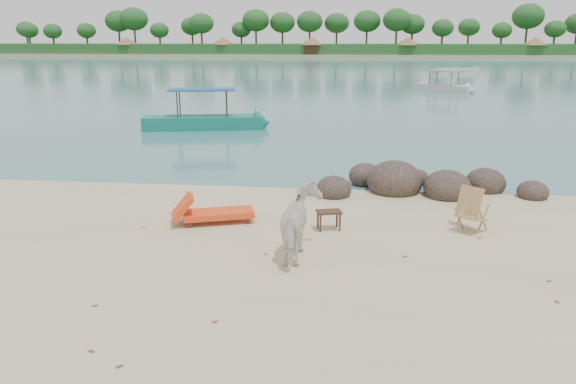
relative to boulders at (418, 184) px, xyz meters
name	(u,v)px	position (x,y,z in m)	size (l,w,h in m)	color
water	(348,64)	(-2.65, 83.94, -0.22)	(400.00, 400.00, 0.00)	#396F73
far_shore	(351,53)	(-2.65, 163.94, -0.22)	(420.00, 90.00, 1.40)	tan
far_scenery	(350,44)	(-2.62, 130.63, 2.92)	(420.00, 18.00, 9.50)	#1E4C1E
boulders	(418,184)	(0.00, 0.00, 0.00)	(6.30, 2.79, 1.17)	#312721
cow	(302,225)	(-2.84, -5.41, 0.49)	(0.77, 1.69, 1.43)	white
side_table	(329,222)	(-2.38, -3.66, 0.00)	(0.55, 0.36, 0.44)	#342115
lounge_chair	(218,211)	(-4.98, -3.40, 0.09)	(2.05, 0.72, 0.61)	#EC471B
deck_chair	(472,212)	(0.78, -3.43, 0.26)	(0.61, 0.68, 0.96)	tan
boat_near	(202,96)	(-9.11, 10.97, 1.35)	(6.47, 1.46, 3.15)	#116E5E
boat_mid	(444,74)	(5.70, 33.17, 1.18)	(5.73, 1.29, 2.79)	#B6B6B1
boat_far	(457,70)	(11.52, 60.05, 0.15)	(6.39, 1.44, 0.74)	beige
dead_leaves	(305,268)	(-2.73, -5.85, -0.22)	(8.38, 7.23, 0.00)	brown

